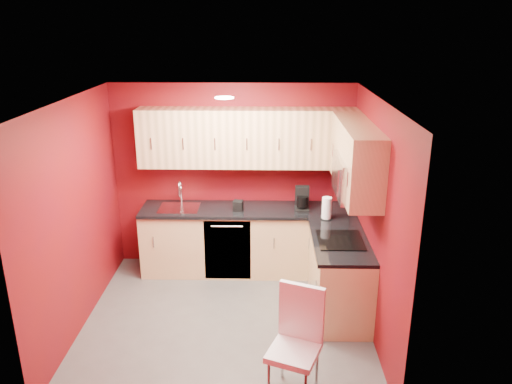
{
  "coord_description": "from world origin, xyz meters",
  "views": [
    {
      "loc": [
        0.44,
        -4.93,
        3.25
      ],
      "look_at": [
        0.33,
        0.55,
        1.36
      ],
      "focal_mm": 35.0,
      "sensor_mm": 36.0,
      "label": 1
    }
  ],
  "objects_px": {
    "sink": "(179,205)",
    "paper_towel": "(327,208)",
    "napkin_holder": "(238,206)",
    "coffee_maker": "(302,199)",
    "microwave": "(355,177)",
    "dining_chair": "(294,346)"
  },
  "relations": [
    {
      "from": "paper_towel",
      "to": "sink",
      "type": "bearing_deg",
      "value": 169.45
    },
    {
      "from": "sink",
      "to": "dining_chair",
      "type": "height_order",
      "value": "sink"
    },
    {
      "from": "coffee_maker",
      "to": "paper_towel",
      "type": "bearing_deg",
      "value": -46.56
    },
    {
      "from": "sink",
      "to": "paper_towel",
      "type": "distance_m",
      "value": 1.93
    },
    {
      "from": "microwave",
      "to": "coffee_maker",
      "type": "relative_size",
      "value": 2.52
    },
    {
      "from": "napkin_holder",
      "to": "dining_chair",
      "type": "relative_size",
      "value": 0.13
    },
    {
      "from": "napkin_holder",
      "to": "paper_towel",
      "type": "bearing_deg",
      "value": -13.31
    },
    {
      "from": "coffee_maker",
      "to": "microwave",
      "type": "bearing_deg",
      "value": -62.65
    },
    {
      "from": "napkin_holder",
      "to": "coffee_maker",
      "type": "bearing_deg",
      "value": 2.88
    },
    {
      "from": "microwave",
      "to": "napkin_holder",
      "type": "height_order",
      "value": "microwave"
    },
    {
      "from": "microwave",
      "to": "coffee_maker",
      "type": "height_order",
      "value": "microwave"
    },
    {
      "from": "coffee_maker",
      "to": "napkin_holder",
      "type": "height_order",
      "value": "coffee_maker"
    },
    {
      "from": "microwave",
      "to": "napkin_holder",
      "type": "distance_m",
      "value": 1.74
    },
    {
      "from": "napkin_holder",
      "to": "dining_chair",
      "type": "xyz_separation_m",
      "value": [
        0.62,
        -2.31,
        -0.46
      ]
    },
    {
      "from": "dining_chair",
      "to": "sink",
      "type": "bearing_deg",
      "value": 141.98
    },
    {
      "from": "microwave",
      "to": "paper_towel",
      "type": "xyz_separation_m",
      "value": [
        -0.2,
        0.65,
        -0.61
      ]
    },
    {
      "from": "napkin_holder",
      "to": "sink",
      "type": "bearing_deg",
      "value": 173.47
    },
    {
      "from": "coffee_maker",
      "to": "dining_chair",
      "type": "bearing_deg",
      "value": -94.52
    },
    {
      "from": "microwave",
      "to": "napkin_holder",
      "type": "xyz_separation_m",
      "value": [
        -1.31,
        0.91,
        -0.68
      ]
    },
    {
      "from": "microwave",
      "to": "paper_towel",
      "type": "bearing_deg",
      "value": 106.94
    },
    {
      "from": "microwave",
      "to": "sink",
      "type": "xyz_separation_m",
      "value": [
        -2.09,
        1.0,
        -0.72
      ]
    },
    {
      "from": "sink",
      "to": "coffee_maker",
      "type": "bearing_deg",
      "value": -1.7
    }
  ]
}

